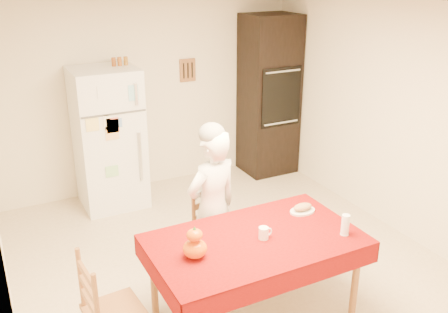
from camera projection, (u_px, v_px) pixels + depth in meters
floor at (229, 264)px, 5.01m from camera, size 4.50×4.50×0.00m
room_shell at (230, 108)px, 4.42m from camera, size 4.02×4.52×2.51m
refrigerator at (109, 139)px, 5.98m from camera, size 0.75×0.74×1.70m
oven_cabinet at (269, 96)px, 6.90m from camera, size 0.70×0.62×2.20m
dining_table at (255, 246)px, 4.02m from camera, size 1.70×1.00×0.76m
chair_far at (216, 227)px, 4.68m from camera, size 0.49×0.48×0.95m
chair_left at (106, 309)px, 3.57m from camera, size 0.43×0.45×0.95m
seated_woman at (213, 208)px, 4.50m from camera, size 0.62×0.48×1.50m
coffee_mug at (264, 233)px, 3.97m from camera, size 0.08×0.08×0.10m
pumpkin_lower at (195, 249)px, 3.72m from camera, size 0.19×0.19×0.14m
pumpkin_upper at (195, 235)px, 3.68m from camera, size 0.12×0.12×0.09m
wine_glass at (345, 225)px, 4.02m from camera, size 0.07×0.07×0.18m
bread_plate at (302, 211)px, 4.41m from camera, size 0.24×0.24×0.02m
bread_loaf at (303, 207)px, 4.40m from camera, size 0.18×0.10×0.06m
spice_jar_left at (114, 62)px, 5.76m from camera, size 0.05×0.05×0.10m
spice_jar_mid at (120, 61)px, 5.79m from camera, size 0.05×0.05×0.10m
spice_jar_right at (126, 61)px, 5.82m from camera, size 0.05×0.05×0.10m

